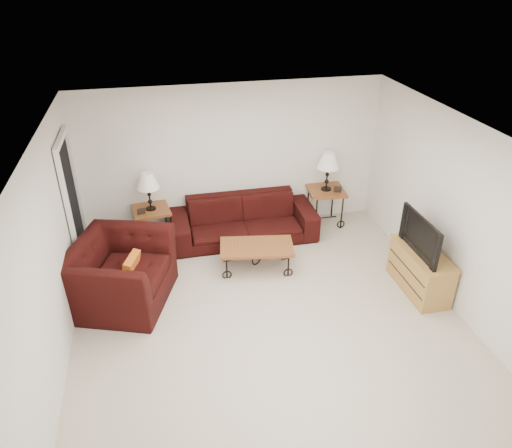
{
  "coord_description": "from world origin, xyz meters",
  "views": [
    {
      "loc": [
        -1.22,
        -4.85,
        4.21
      ],
      "look_at": [
        0.0,
        0.7,
        1.0
      ],
      "focal_mm": 33.62,
      "sensor_mm": 36.0,
      "label": 1
    }
  ],
  "objects_px": {
    "coffee_table": "(257,257)",
    "television": "(426,235)",
    "side_table_right": "(325,207)",
    "lamp_right": "(327,171)",
    "armchair": "(120,273)",
    "backpack": "(310,228)",
    "lamp_left": "(149,192)",
    "sofa": "(244,220)",
    "side_table_left": "(153,226)",
    "tv_stand": "(420,271)"
  },
  "relations": [
    {
      "from": "television",
      "to": "backpack",
      "type": "xyz_separation_m",
      "value": [
        -1.04,
        1.7,
        -0.72
      ]
    },
    {
      "from": "sofa",
      "to": "tv_stand",
      "type": "height_order",
      "value": "sofa"
    },
    {
      "from": "sofa",
      "to": "lamp_left",
      "type": "relative_size",
      "value": 3.83
    },
    {
      "from": "coffee_table",
      "to": "backpack",
      "type": "height_order",
      "value": "coffee_table"
    },
    {
      "from": "sofa",
      "to": "side_table_right",
      "type": "distance_m",
      "value": 1.5
    },
    {
      "from": "side_table_left",
      "to": "lamp_left",
      "type": "bearing_deg",
      "value": 0.0
    },
    {
      "from": "coffee_table",
      "to": "armchair",
      "type": "height_order",
      "value": "armchair"
    },
    {
      "from": "lamp_right",
      "to": "armchair",
      "type": "xyz_separation_m",
      "value": [
        -3.44,
        -1.47,
        -0.56
      ]
    },
    {
      "from": "armchair",
      "to": "side_table_left",
      "type": "bearing_deg",
      "value": 2.01
    },
    {
      "from": "tv_stand",
      "to": "lamp_right",
      "type": "bearing_deg",
      "value": 107.23
    },
    {
      "from": "armchair",
      "to": "side_table_right",
      "type": "bearing_deg",
      "value": -47.23
    },
    {
      "from": "sofa",
      "to": "lamp_right",
      "type": "distance_m",
      "value": 1.64
    },
    {
      "from": "tv_stand",
      "to": "backpack",
      "type": "height_order",
      "value": "tv_stand"
    },
    {
      "from": "sofa",
      "to": "lamp_left",
      "type": "height_order",
      "value": "lamp_left"
    },
    {
      "from": "backpack",
      "to": "sofa",
      "type": "bearing_deg",
      "value": 151.13
    },
    {
      "from": "sofa",
      "to": "television",
      "type": "distance_m",
      "value": 2.94
    },
    {
      "from": "lamp_right",
      "to": "coffee_table",
      "type": "xyz_separation_m",
      "value": [
        -1.48,
        -1.12,
        -0.8
      ]
    },
    {
      "from": "side_table_left",
      "to": "backpack",
      "type": "distance_m",
      "value": 2.61
    },
    {
      "from": "lamp_left",
      "to": "armchair",
      "type": "bearing_deg",
      "value": -107.69
    },
    {
      "from": "side_table_left",
      "to": "armchair",
      "type": "height_order",
      "value": "armchair"
    },
    {
      "from": "sofa",
      "to": "side_table_left",
      "type": "xyz_separation_m",
      "value": [
        -1.49,
        0.18,
        -0.04
      ]
    },
    {
      "from": "tv_stand",
      "to": "side_table_right",
      "type": "bearing_deg",
      "value": 107.23
    },
    {
      "from": "lamp_right",
      "to": "television",
      "type": "xyz_separation_m",
      "value": [
        0.64,
        -2.13,
        -0.1
      ]
    },
    {
      "from": "television",
      "to": "side_table_right",
      "type": "bearing_deg",
      "value": -163.26
    },
    {
      "from": "tv_stand",
      "to": "coffee_table",
      "type": "bearing_deg",
      "value": 154.79
    },
    {
      "from": "armchair",
      "to": "television",
      "type": "height_order",
      "value": "television"
    },
    {
      "from": "armchair",
      "to": "backpack",
      "type": "distance_m",
      "value": 3.22
    },
    {
      "from": "side_table_right",
      "to": "tv_stand",
      "type": "height_order",
      "value": "side_table_right"
    },
    {
      "from": "side_table_right",
      "to": "coffee_table",
      "type": "relative_size",
      "value": 0.62
    },
    {
      "from": "coffee_table",
      "to": "television",
      "type": "relative_size",
      "value": 1.15
    },
    {
      "from": "lamp_left",
      "to": "coffee_table",
      "type": "relative_size",
      "value": 0.57
    },
    {
      "from": "sofa",
      "to": "backpack",
      "type": "height_order",
      "value": "sofa"
    },
    {
      "from": "lamp_right",
      "to": "tv_stand",
      "type": "distance_m",
      "value": 2.33
    },
    {
      "from": "sofa",
      "to": "armchair",
      "type": "distance_m",
      "value": 2.34
    },
    {
      "from": "lamp_left",
      "to": "lamp_right",
      "type": "xyz_separation_m",
      "value": [
        2.98,
        0.0,
        0.07
      ]
    },
    {
      "from": "side_table_right",
      "to": "lamp_right",
      "type": "relative_size",
      "value": 1.0
    },
    {
      "from": "lamp_right",
      "to": "side_table_right",
      "type": "bearing_deg",
      "value": 0.0
    },
    {
      "from": "lamp_left",
      "to": "lamp_right",
      "type": "relative_size",
      "value": 0.93
    },
    {
      "from": "television",
      "to": "armchair",
      "type": "bearing_deg",
      "value": -99.22
    },
    {
      "from": "side_table_right",
      "to": "tv_stand",
      "type": "xyz_separation_m",
      "value": [
        0.66,
        -2.13,
        -0.02
      ]
    },
    {
      "from": "armchair",
      "to": "backpack",
      "type": "height_order",
      "value": "armchair"
    },
    {
      "from": "sofa",
      "to": "backpack",
      "type": "bearing_deg",
      "value": -12.95
    },
    {
      "from": "side_table_left",
      "to": "tv_stand",
      "type": "bearing_deg",
      "value": -30.36
    },
    {
      "from": "tv_stand",
      "to": "television",
      "type": "bearing_deg",
      "value": 180.0
    },
    {
      "from": "lamp_left",
      "to": "television",
      "type": "height_order",
      "value": "lamp_left"
    },
    {
      "from": "side_table_right",
      "to": "armchair",
      "type": "height_order",
      "value": "armchair"
    },
    {
      "from": "lamp_right",
      "to": "television",
      "type": "distance_m",
      "value": 2.23
    },
    {
      "from": "lamp_right",
      "to": "armchair",
      "type": "distance_m",
      "value": 3.79
    },
    {
      "from": "television",
      "to": "side_table_left",
      "type": "bearing_deg",
      "value": -120.5
    },
    {
      "from": "lamp_left",
      "to": "armchair",
      "type": "xyz_separation_m",
      "value": [
        -0.47,
        -1.47,
        -0.49
      ]
    }
  ]
}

